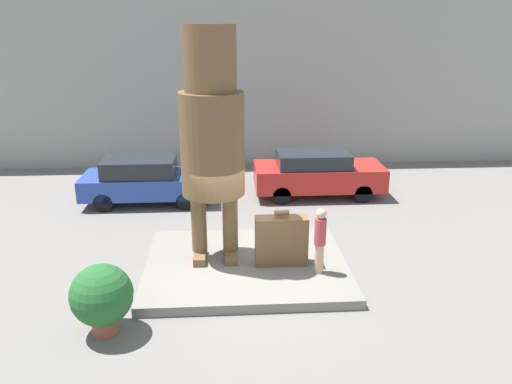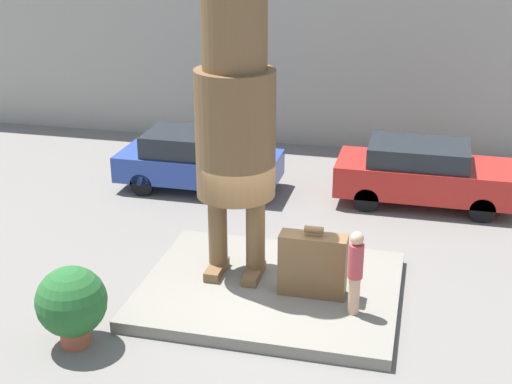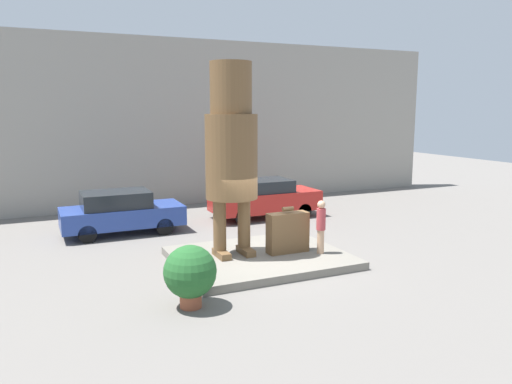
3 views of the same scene
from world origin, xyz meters
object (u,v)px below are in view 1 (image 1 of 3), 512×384
at_px(giant_suitcase, 281,240).
at_px(tourist, 320,238).
at_px(statue_figure, 212,129).
at_px(parked_car_blue, 145,179).
at_px(planter_pot, 102,296).
at_px(parked_car_red, 317,172).

height_order(giant_suitcase, tourist, tourist).
relative_size(statue_figure, giant_suitcase, 4.00).
height_order(statue_figure, parked_car_blue, statue_figure).
relative_size(tourist, planter_pot, 1.10).
height_order(statue_figure, giant_suitcase, statue_figure).
relative_size(statue_figure, planter_pot, 3.82).
bearing_deg(tourist, parked_car_red, 80.20).
distance_m(parked_car_red, planter_pot, 9.53).
bearing_deg(parked_car_red, giant_suitcase, -108.63).
relative_size(statue_figure, parked_car_red, 1.24).
relative_size(tourist, parked_car_blue, 0.37).
bearing_deg(tourist, giant_suitcase, 148.63).
height_order(parked_car_blue, planter_pot, parked_car_blue).
height_order(parked_car_red, planter_pot, parked_car_red).
distance_m(parked_car_blue, planter_pot, 7.43).
xyz_separation_m(statue_figure, planter_pot, (-2.09, -2.72, -2.60)).
distance_m(giant_suitcase, tourist, 0.99).
bearing_deg(planter_pot, parked_car_blue, 91.98).
height_order(tourist, parked_car_red, tourist).
distance_m(parked_car_blue, parked_car_red, 5.78).
xyz_separation_m(tourist, parked_car_red, (1.04, 6.01, -0.26)).
bearing_deg(statue_figure, parked_car_blue, 116.50).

